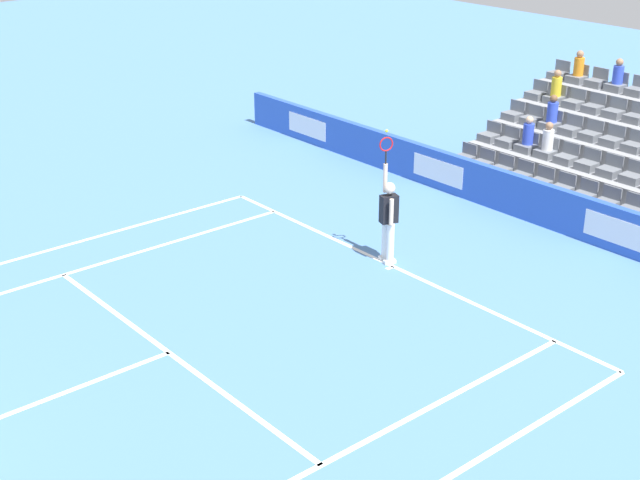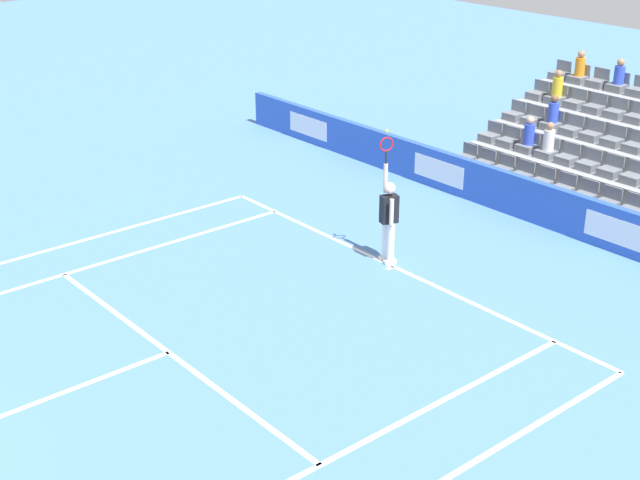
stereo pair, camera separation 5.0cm
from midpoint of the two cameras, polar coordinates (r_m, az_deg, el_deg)
line_baseline at (r=19.13m, az=4.73°, el=-1.68°), size 10.97×0.10×0.01m
line_service at (r=16.15m, az=-9.43°, el=-6.99°), size 8.23×0.10×0.01m
line_singles_sideline_left at (r=19.30m, az=-16.96°, el=-2.46°), size 0.10×11.89×0.01m
line_singles_sideline_right at (r=13.10m, az=-1.48°, el=-14.76°), size 0.10×11.89×0.01m
line_doubles_sideline_left at (r=20.47m, az=-18.53°, el=-1.15°), size 0.10×11.89×0.01m
line_centre_mark at (r=19.07m, az=4.51°, el=-1.76°), size 0.10×0.20×0.01m
sponsor_barrier at (r=21.94m, az=12.76°, el=2.60°), size 21.09×0.22×1.02m
tennis_player at (r=18.98m, az=4.42°, el=1.38°), size 0.51×0.43×2.85m
stadium_stand at (r=24.66m, az=17.97°, el=5.12°), size 6.20×4.75×3.00m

